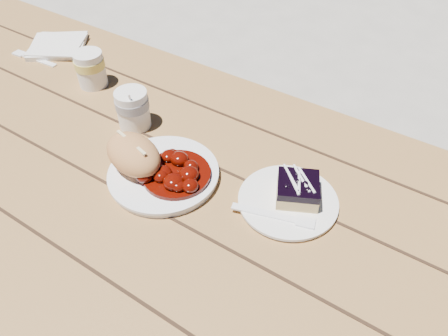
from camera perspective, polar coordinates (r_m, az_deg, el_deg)
The scene contains 11 objects.
picnic_table at distance 1.03m, azimuth -8.05°, elevation -6.91°, with size 2.00×1.55×0.75m.
main_plate at distance 0.89m, azimuth -7.88°, elevation -0.86°, with size 0.22×0.22×0.02m, color white.
goulash_stew at distance 0.86m, azimuth -6.30°, elevation -0.06°, with size 0.14×0.14×0.04m, color #510902, non-canonical shape.
bread_roll at distance 0.88m, azimuth -11.74°, elevation 1.76°, with size 0.13×0.09×0.07m, color #C5854B.
dessert_plate at distance 0.84m, azimuth 8.34°, elevation -4.36°, with size 0.18×0.18×0.01m, color white.
blueberry_cake at distance 0.83m, azimuth 9.61°, elevation -2.76°, with size 0.10×0.10×0.05m.
fork_dessert at distance 0.81m, azimuth 5.34°, elevation -5.88°, with size 0.03×0.16×0.01m, color white, non-canonical shape.
coffee_cup at distance 1.01m, azimuth -11.80°, elevation 7.52°, with size 0.07×0.07×0.09m, color white.
napkin_stack at distance 1.40m, azimuth -20.86°, elevation 14.68°, with size 0.15×0.15×0.01m, color white.
fork_table at distance 1.36m, azimuth -23.06°, elevation 12.84°, with size 0.03×0.16×0.01m, color white, non-canonical shape.
second_cup at distance 1.18m, azimuth -17.03°, elevation 12.25°, with size 0.07×0.07×0.09m, color white.
Camera 1 is at (0.47, -0.46, 1.38)m, focal length 35.00 mm.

